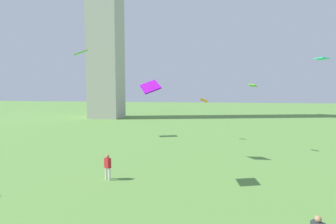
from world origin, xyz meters
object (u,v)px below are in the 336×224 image
at_px(kite_flying_3, 253,85).
at_px(person_2, 108,165).
at_px(kite_flying_4, 150,87).
at_px(kite_flying_5, 322,59).
at_px(kite_flying_2, 81,53).
at_px(kite_flying_1, 204,100).

bearing_deg(kite_flying_3, person_2, -93.88).
xyz_separation_m(person_2, kite_flying_3, (10.83, 9.81, 5.47)).
distance_m(person_2, kite_flying_3, 15.60).
xyz_separation_m(kite_flying_4, kite_flying_5, (15.82, 15.67, 3.19)).
xyz_separation_m(kite_flying_2, kite_flying_3, (19.80, -4.77, -4.14)).
height_order(kite_flying_1, kite_flying_5, kite_flying_5).
bearing_deg(kite_flying_2, kite_flying_1, -17.98).
bearing_deg(kite_flying_1, person_2, 68.05).
xyz_separation_m(kite_flying_3, kite_flying_5, (8.07, 5.33, 3.00)).
bearing_deg(kite_flying_1, kite_flying_5, 179.05).
relative_size(kite_flying_2, kite_flying_5, 1.26).
height_order(person_2, kite_flying_5, kite_flying_5).
relative_size(person_2, kite_flying_1, 1.80).
bearing_deg(kite_flying_4, kite_flying_3, -64.29).
xyz_separation_m(kite_flying_1, kite_flying_3, (4.70, -5.52, 1.69)).
bearing_deg(kite_flying_4, kite_flying_2, 11.17).
relative_size(kite_flying_1, kite_flying_5, 0.60).
relative_size(kite_flying_2, kite_flying_3, 2.22).
bearing_deg(person_2, kite_flying_1, -79.10).
relative_size(person_2, kite_flying_5, 1.08).
height_order(person_2, kite_flying_2, kite_flying_2).
height_order(kite_flying_3, kite_flying_4, kite_flying_4).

